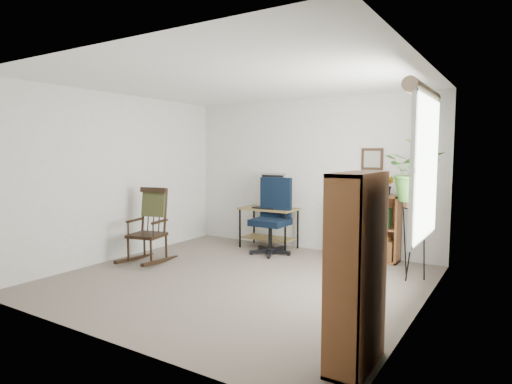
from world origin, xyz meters
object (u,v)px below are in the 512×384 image
Objects in this scene: desk at (269,228)px; office_chair at (270,216)px; low_bookshelf at (367,227)px; rocking_chair at (147,225)px; tall_bookshelf at (356,271)px.

desk is 0.50m from office_chair.
office_chair is at bearing -160.89° from low_bookshelf.
rocking_chair is (-1.24, -1.35, -0.06)m from office_chair.
tall_bookshelf reaches higher than desk.
desk is at bearing 115.29° from office_chair.
rocking_chair is (-1.00, -1.70, 0.21)m from desk.
rocking_chair is 1.12× the size of low_bookshelf.
tall_bookshelf reaches higher than rocking_chair.
desk is at bearing 129.68° from tall_bookshelf.
low_bookshelf is at bearing 4.32° from desk.
low_bookshelf is 3.26m from tall_bookshelf.
tall_bookshelf is at bearing -50.32° from desk.
office_chair reaches higher than low_bookshelf.
low_bookshelf is at bearing 22.64° from rocking_chair.
rocking_chair is 3.73m from tall_bookshelf.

